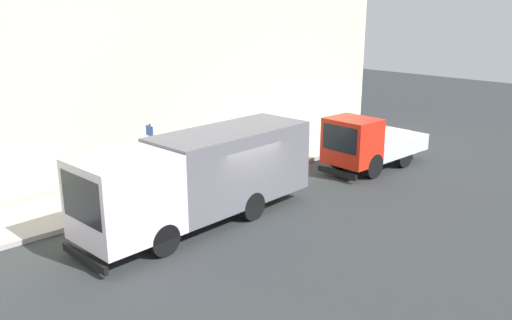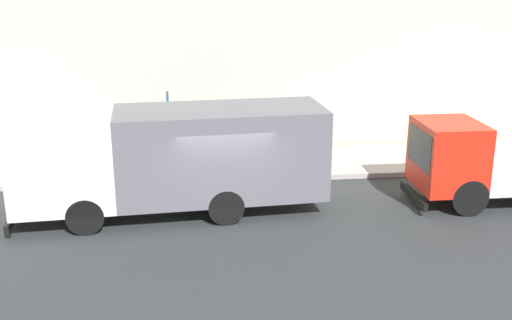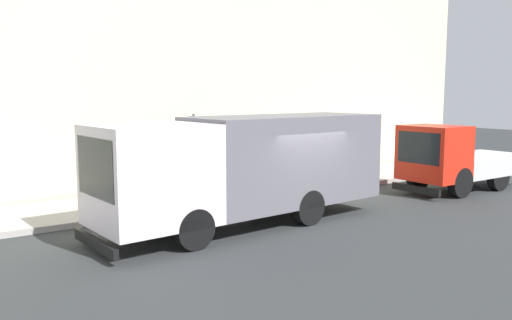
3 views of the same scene
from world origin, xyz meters
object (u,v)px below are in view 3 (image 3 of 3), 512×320
Objects in this scene: pedestrian_standing at (222,170)px; pedestrian_third at (153,174)px; pedestrian_walking at (176,176)px; street_sign_post at (194,151)px; large_utility_truck at (247,164)px; small_flatbed_truck at (454,160)px; traffic_cone_orange at (118,201)px.

pedestrian_standing reaches higher than pedestrian_third.
pedestrian_walking is 1.55m from pedestrian_standing.
street_sign_post reaches higher than pedestrian_standing.
large_utility_truck is 2.97m from pedestrian_standing.
large_utility_truck is at bearing 89.33° from small_flatbed_truck.
street_sign_post is (-0.08, 1.04, 0.70)m from pedestrian_standing.
large_utility_truck is 3.79m from pedestrian_third.
small_flatbed_truck is 10.07m from pedestrian_walking.
pedestrian_third reaches higher than pedestrian_walking.
large_utility_truck reaches higher than traffic_cone_orange.
large_utility_truck reaches higher than pedestrian_walking.
small_flatbed_truck is at bearing -79.40° from pedestrian_standing.
pedestrian_walking is at bearing 8.93° from large_utility_truck.
pedestrian_standing is at bearing -87.54° from traffic_cone_orange.
pedestrian_walking is 0.60× the size of street_sign_post.
small_flatbed_truck is at bearing 57.66° from pedestrian_third.
large_utility_truck is 3.11× the size of street_sign_post.
pedestrian_walking is 0.95× the size of pedestrian_standing.
pedestrian_walking is 2.29× the size of traffic_cone_orange.
pedestrian_third is (3.68, 10.09, -0.08)m from small_flatbed_truck.
pedestrian_walking is at bearing 72.64° from small_flatbed_truck.
street_sign_post is (-0.21, -0.51, 0.75)m from pedestrian_walking.
pedestrian_third is (3.55, 1.17, -0.60)m from large_utility_truck.
street_sign_post is at bearing 125.07° from pedestrian_standing.
pedestrian_standing is 3.54m from traffic_cone_orange.
street_sign_post is (-0.86, -1.00, 0.73)m from pedestrian_third.
traffic_cone_orange is (-0.28, 1.95, -0.51)m from pedestrian_walking.
traffic_cone_orange is (-0.92, 1.46, -0.53)m from pedestrian_third.
large_utility_truck is at bearing 5.89° from pedestrian_third.
pedestrian_standing is at bearing -21.59° from large_utility_truck.
pedestrian_standing reaches higher than pedestrian_walking.
pedestrian_third is 1.51m from street_sign_post.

